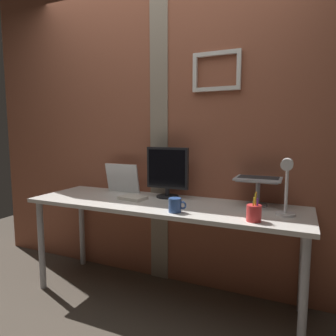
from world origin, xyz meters
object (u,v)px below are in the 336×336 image
Objects in this scene: desk_lamp at (287,181)px; laptop at (260,171)px; whiteboard_panel at (122,178)px; coffee_mug at (175,205)px; pen_cup at (254,213)px; monitor at (167,171)px.

laptop is at bearing 121.86° from desk_lamp.
coffee_mug is at bearing -32.14° from whiteboard_panel.
desk_lamp reaches higher than pen_cup.
desk_lamp is at bearing -58.14° from laptop.
monitor reaches higher than desk_lamp.
coffee_mug is at bearing -135.00° from laptop.
desk_lamp is at bearing 43.49° from pen_cup.
pen_cup is (0.74, -0.40, -0.17)m from monitor.
pen_cup is 0.50m from coffee_mug.
monitor is 0.93m from desk_lamp.
desk_lamp is 0.29m from pen_cup.
pen_cup is (1.18, -0.43, -0.07)m from whiteboard_panel.
laptop is at bearing 45.00° from coffee_mug.
whiteboard_panel is (-0.44, 0.03, -0.09)m from monitor.
whiteboard_panel is at bearing 160.17° from pen_cup.
whiteboard_panel is at bearing 168.71° from desk_lamp.
pen_cup is (-0.17, -0.16, -0.18)m from desk_lamp.
monitor is at bearing 164.96° from desk_lamp.
laptop is 1.02× the size of whiteboard_panel.
monitor is at bearing 120.36° from coffee_mug.
pen_cup is at bearing -19.83° from whiteboard_panel.
laptop is at bearing 5.93° from monitor.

